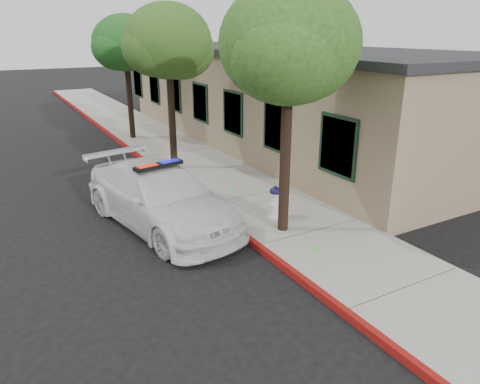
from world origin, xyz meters
name	(u,v)px	position (x,y,z in m)	size (l,w,h in m)	color
ground	(257,251)	(0.00, 0.00, 0.00)	(120.00, 120.00, 0.00)	black
sidewalk	(250,198)	(1.60, 3.00, 0.07)	(3.20, 60.00, 0.15)	gray
red_curb	(205,207)	(0.06, 3.00, 0.08)	(0.14, 60.00, 0.16)	maroon
clapboard_building	(280,96)	(6.69, 9.00, 2.13)	(7.30, 20.89, 4.24)	#9C7E66
police_car	(161,196)	(-1.41, 2.59, 0.80)	(3.23, 5.82, 1.72)	silver
fire_hydrant	(275,202)	(1.29, 1.18, 0.60)	(0.51, 0.45, 0.90)	white
street_tree_near	(290,50)	(1.07, 0.47, 4.52)	(3.23, 3.22, 5.86)	black
street_tree_mid	(169,45)	(0.72, 7.05, 4.45)	(3.27, 2.99, 5.71)	black
street_tree_far	(126,46)	(0.82, 12.55, 4.28)	(3.17, 2.91, 5.50)	black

